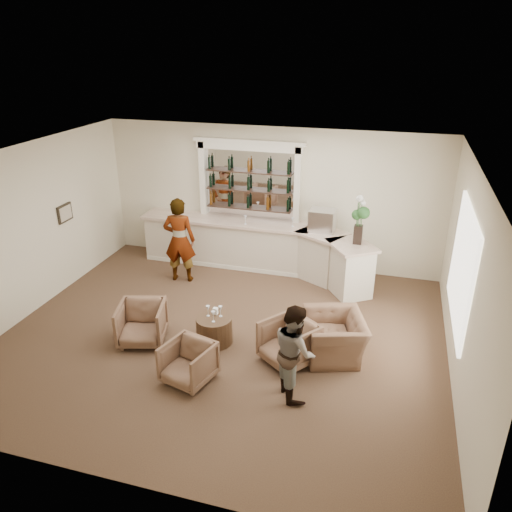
{
  "coord_description": "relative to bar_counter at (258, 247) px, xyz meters",
  "views": [
    {
      "loc": [
        2.78,
        -7.43,
        5.11
      ],
      "look_at": [
        0.39,
        0.9,
        1.3
      ],
      "focal_mm": 35.0,
      "sensor_mm": 36.0,
      "label": 1
    }
  ],
  "objects": [
    {
      "name": "ground",
      "position": [
        0.16,
        -3.0,
        -0.57
      ],
      "size": [
        8.0,
        8.0,
        0.0
      ],
      "primitive_type": "plane",
      "color": "brown",
      "rests_on": "ground"
    },
    {
      "name": "armchair_left",
      "position": [
        -1.18,
        -3.56,
        -0.2
      ],
      "size": [
        1.0,
        1.01,
        0.75
      ],
      "primitive_type": "imported",
      "rotation": [
        0.0,
        0.0,
        0.27
      ],
      "color": "brown",
      "rests_on": "ground"
    },
    {
      "name": "wine_glass_tbl_b",
      "position": [
        0.18,
        -3.13,
        0.03
      ],
      "size": [
        0.07,
        0.07,
        0.21
      ],
      "primitive_type": null,
      "color": "white",
      "rests_on": "cocktail_table"
    },
    {
      "name": "sommelier",
      "position": [
        -1.53,
        -1.01,
        0.4
      ],
      "size": [
        0.77,
        0.57,
        1.94
      ],
      "primitive_type": "imported",
      "rotation": [
        0.0,
        0.0,
        3.3
      ],
      "color": "gray",
      "rests_on": "ground"
    },
    {
      "name": "guest",
      "position": [
        1.77,
        -4.21,
        0.2
      ],
      "size": [
        0.88,
        0.94,
        1.54
      ],
      "primitive_type": "imported",
      "rotation": [
        0.0,
        0.0,
        2.09
      ],
      "color": "gray",
      "rests_on": "ground"
    },
    {
      "name": "espresso_machine",
      "position": [
        1.48,
        0.02,
        0.81
      ],
      "size": [
        0.58,
        0.49,
        0.49
      ],
      "primitive_type": "cube",
      "rotation": [
        0.0,
        0.0,
        -0.05
      ],
      "color": "silver",
      "rests_on": "bar_counter"
    },
    {
      "name": "armchair_right",
      "position": [
        1.51,
        -3.43,
        -0.2
      ],
      "size": [
        1.15,
        1.15,
        0.76
      ],
      "primitive_type": "imported",
      "rotation": [
        0.0,
        0.0,
        -0.64
      ],
      "color": "brown",
      "rests_on": "ground"
    },
    {
      "name": "cocktail_table",
      "position": [
        0.08,
        -3.21,
        -0.32
      ],
      "size": [
        0.66,
        0.66,
        0.5
      ],
      "primitive_type": "cylinder",
      "color": "#4B3420",
      "rests_on": "ground"
    },
    {
      "name": "wine_glass_tbl_a",
      "position": [
        -0.04,
        -3.18,
        0.03
      ],
      "size": [
        0.07,
        0.07,
        0.21
      ],
      "primitive_type": null,
      "color": "white",
      "rests_on": "cocktail_table"
    },
    {
      "name": "wine_glass_tbl_c",
      "position": [
        0.12,
        -3.34,
        0.03
      ],
      "size": [
        0.07,
        0.07,
        0.21
      ],
      "primitive_type": null,
      "color": "white",
      "rests_on": "cocktail_table"
    },
    {
      "name": "napkin_holder",
      "position": [
        0.06,
        -3.07,
        -0.01
      ],
      "size": [
        0.08,
        0.08,
        0.12
      ],
      "primitive_type": "cube",
      "color": "white",
      "rests_on": "cocktail_table"
    },
    {
      "name": "armchair_far",
      "position": [
        2.23,
        -3.0,
        -0.21
      ],
      "size": [
        1.29,
        1.37,
        0.73
      ],
      "primitive_type": "imported",
      "rotation": [
        0.0,
        0.0,
        -1.24
      ],
      "color": "brown",
      "rests_on": "ground"
    },
    {
      "name": "back_bar_alcove",
      "position": [
        -0.34,
        0.41,
        1.46
      ],
      "size": [
        2.64,
        0.25,
        3.0
      ],
      "color": "white",
      "rests_on": "ground"
    },
    {
      "name": "wine_glass_bar_left",
      "position": [
        -0.29,
        -0.06,
        0.67
      ],
      "size": [
        0.07,
        0.07,
        0.21
      ],
      "primitive_type": null,
      "color": "white",
      "rests_on": "bar_counter"
    },
    {
      "name": "bar_counter",
      "position": [
        0.0,
        0.0,
        0.0
      ],
      "size": [
        5.72,
        1.8,
        1.14
      ],
      "color": "silver",
      "rests_on": "ground"
    },
    {
      "name": "room_shell",
      "position": [
        0.33,
        -2.29,
        1.77
      ],
      "size": [
        8.04,
        7.02,
        3.32
      ],
      "color": "beige",
      "rests_on": "ground"
    },
    {
      "name": "wine_glass_bar_right",
      "position": [
        0.8,
        0.1,
        0.67
      ],
      "size": [
        0.07,
        0.07,
        0.21
      ],
      "primitive_type": null,
      "color": "white",
      "rests_on": "bar_counter"
    },
    {
      "name": "armchair_center",
      "position": [
        0.08,
        -4.38,
        -0.23
      ],
      "size": [
        0.9,
        0.91,
        0.68
      ],
      "primitive_type": "imported",
      "rotation": [
        0.0,
        0.0,
        -0.27
      ],
      "color": "brown",
      "rests_on": "ground"
    },
    {
      "name": "flower_vase",
      "position": [
        2.31,
        -0.52,
        1.16
      ],
      "size": [
        0.28,
        0.28,
        1.05
      ],
      "color": "black",
      "rests_on": "bar_counter"
    }
  ]
}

